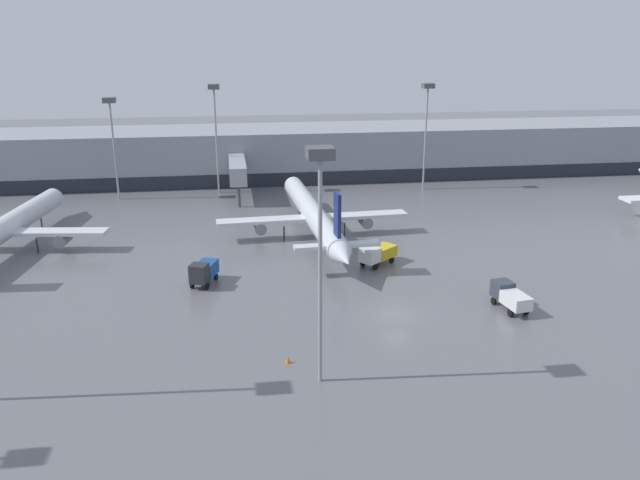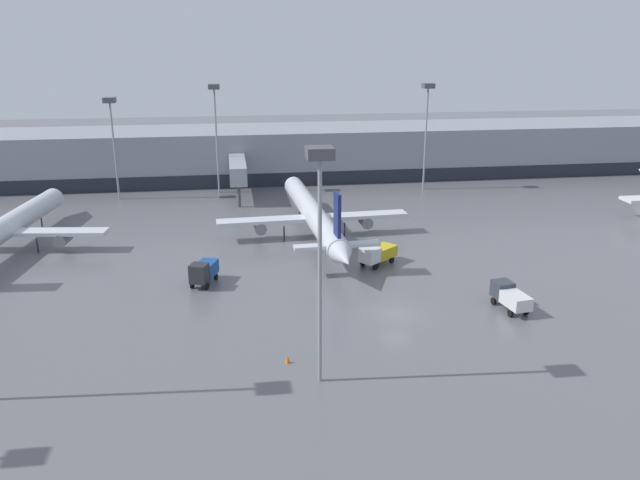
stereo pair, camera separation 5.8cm
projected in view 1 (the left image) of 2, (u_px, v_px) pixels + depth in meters
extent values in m
plane|color=slate|center=(397.00, 314.00, 57.98)|extent=(320.00, 320.00, 0.00)
cube|color=gray|center=(309.00, 152.00, 114.94)|extent=(160.00, 16.00, 9.00)
cube|color=#1E232D|center=(315.00, 179.00, 108.38)|extent=(156.80, 0.10, 2.40)
cube|color=#9399A0|center=(237.00, 169.00, 99.15)|extent=(2.60, 13.46, 2.80)
cylinder|color=#3F4247|center=(239.00, 197.00, 94.30)|extent=(0.44, 0.44, 3.20)
cylinder|color=silver|center=(312.00, 212.00, 80.47)|extent=(4.19, 31.82, 2.69)
cone|color=silver|center=(292.00, 183.00, 96.65)|extent=(2.69, 3.07, 2.55)
cone|color=silver|center=(344.00, 258.00, 63.78)|extent=(2.61, 4.14, 2.42)
cube|color=silver|center=(313.00, 218.00, 79.89)|extent=(24.71, 3.57, 0.44)
cube|color=silver|center=(337.00, 245.00, 66.76)|extent=(9.41, 1.79, 0.35)
cube|color=navy|center=(337.00, 217.00, 65.79)|extent=(0.46, 2.17, 5.23)
cylinder|color=slate|center=(260.00, 227.00, 78.87)|extent=(1.60, 2.71, 1.48)
cylinder|color=slate|center=(365.00, 221.00, 81.42)|extent=(1.60, 2.71, 1.48)
cylinder|color=#2D2D33|center=(299.00, 208.00, 90.75)|extent=(0.20, 0.20, 1.83)
cylinder|color=#2D2D33|center=(284.00, 233.00, 78.91)|extent=(0.20, 0.20, 1.83)
cylinder|color=#2D2D33|center=(345.00, 230.00, 80.37)|extent=(0.20, 0.20, 1.83)
cylinder|color=silver|center=(8.00, 226.00, 75.01)|extent=(6.45, 28.46, 2.73)
cone|color=silver|center=(58.00, 195.00, 89.92)|extent=(2.96, 3.31, 2.59)
cube|color=silver|center=(6.00, 232.00, 74.51)|extent=(24.20, 5.63, 0.44)
cylinder|color=slate|center=(63.00, 239.00, 74.86)|extent=(1.85, 2.89, 1.50)
cylinder|color=#2D2D33|center=(41.00, 221.00, 84.41)|extent=(0.20, 0.20, 1.66)
cylinder|color=#2D2D33|center=(37.00, 246.00, 74.35)|extent=(0.20, 0.20, 1.66)
cube|color=#19478C|center=(207.00, 268.00, 65.41)|extent=(2.55, 3.05, 1.44)
cube|color=#26282D|center=(199.00, 273.00, 63.38)|extent=(2.13, 2.07, 1.93)
cylinder|color=black|center=(207.00, 286.00, 63.57)|extent=(0.47, 0.74, 0.70)
cylinder|color=black|center=(192.00, 285.00, 63.87)|extent=(0.47, 0.74, 0.70)
cylinder|color=black|center=(216.00, 277.00, 66.03)|extent=(0.47, 0.74, 0.70)
cylinder|color=black|center=(202.00, 276.00, 66.32)|extent=(0.47, 0.74, 0.70)
cube|color=gold|center=(383.00, 251.00, 70.93)|extent=(3.55, 3.40, 1.25)
cube|color=silver|center=(370.00, 255.00, 69.22)|extent=(2.60, 2.61, 1.62)
cylinder|color=black|center=(375.00, 267.00, 68.94)|extent=(0.70, 0.63, 0.70)
cylinder|color=black|center=(363.00, 263.00, 70.11)|extent=(0.70, 0.63, 0.70)
cylinder|color=black|center=(392.00, 260.00, 71.00)|extent=(0.70, 0.63, 0.70)
cylinder|color=black|center=(379.00, 257.00, 72.17)|extent=(0.70, 0.63, 0.70)
cube|color=silver|center=(516.00, 300.00, 57.71)|extent=(2.18, 3.10, 1.20)
cube|color=#333842|center=(503.00, 289.00, 59.77)|extent=(1.94, 1.98, 1.61)
cylinder|color=black|center=(494.00, 301.00, 59.97)|extent=(0.34, 0.73, 0.70)
cylinder|color=black|center=(508.00, 299.00, 60.41)|extent=(0.34, 0.73, 0.70)
cylinder|color=black|center=(511.00, 313.00, 57.32)|extent=(0.34, 0.73, 0.70)
cylinder|color=black|center=(526.00, 311.00, 57.76)|extent=(0.34, 0.73, 0.70)
cone|color=orange|center=(288.00, 359.00, 49.14)|extent=(0.42, 0.42, 0.61)
cylinder|color=gray|center=(114.00, 152.00, 97.21)|extent=(0.30, 0.30, 15.10)
cube|color=#4C4C51|center=(109.00, 100.00, 94.77)|extent=(1.80, 1.80, 0.80)
cylinder|color=gray|center=(320.00, 276.00, 44.09)|extent=(0.30, 0.30, 16.77)
cube|color=#4C4C51|center=(320.00, 153.00, 41.38)|extent=(1.80, 1.80, 0.80)
cylinder|color=gray|center=(425.00, 140.00, 103.64)|extent=(0.30, 0.30, 16.74)
cube|color=#4C4C51|center=(428.00, 86.00, 100.94)|extent=(1.80, 1.80, 0.80)
cylinder|color=gray|center=(216.00, 142.00, 101.24)|extent=(0.30, 0.30, 16.78)
cube|color=#4C4C51|center=(214.00, 87.00, 98.54)|extent=(1.80, 1.80, 0.80)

